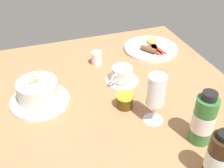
{
  "coord_description": "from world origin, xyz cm",
  "views": [
    {
      "loc": [
        63.46,
        -28.32,
        58.86
      ],
      "look_at": [
        -2.69,
        -5.23,
        8.9
      ],
      "focal_mm": 44.13,
      "sensor_mm": 36.0,
      "label": 1
    }
  ],
  "objects_px": {
    "porridge_bowl": "(38,93)",
    "wine_glass": "(156,93)",
    "coffee_cup": "(122,75)",
    "sauce_bottle_green": "(204,120)",
    "breakfast_plate": "(151,48)",
    "creamer_jug": "(97,58)",
    "sauce_bottle_brown": "(219,158)",
    "jam_jar": "(125,101)"
  },
  "relations": [
    {
      "from": "wine_glass",
      "to": "porridge_bowl",
      "type": "bearing_deg",
      "value": -122.41
    },
    {
      "from": "creamer_jug",
      "to": "sauce_bottle_brown",
      "type": "xyz_separation_m",
      "value": [
        0.62,
        0.12,
        0.04
      ]
    },
    {
      "from": "jam_jar",
      "to": "sauce_bottle_green",
      "type": "bearing_deg",
      "value": 35.92
    },
    {
      "from": "coffee_cup",
      "to": "sauce_bottle_green",
      "type": "distance_m",
      "value": 0.37
    },
    {
      "from": "wine_glass",
      "to": "breakfast_plate",
      "type": "xyz_separation_m",
      "value": [
        -0.42,
        0.19,
        -0.1
      ]
    },
    {
      "from": "creamer_jug",
      "to": "sauce_bottle_green",
      "type": "relative_size",
      "value": 0.35
    },
    {
      "from": "creamer_jug",
      "to": "wine_glass",
      "type": "relative_size",
      "value": 0.36
    },
    {
      "from": "jam_jar",
      "to": "wine_glass",
      "type": "bearing_deg",
      "value": 34.71
    },
    {
      "from": "jam_jar",
      "to": "breakfast_plate",
      "type": "xyz_separation_m",
      "value": [
        -0.33,
        0.25,
        -0.02
      ]
    },
    {
      "from": "creamer_jug",
      "to": "breakfast_plate",
      "type": "xyz_separation_m",
      "value": [
        -0.04,
        0.26,
        -0.02
      ]
    },
    {
      "from": "wine_glass",
      "to": "sauce_bottle_brown",
      "type": "height_order",
      "value": "wine_glass"
    },
    {
      "from": "porridge_bowl",
      "to": "jam_jar",
      "type": "bearing_deg",
      "value": 65.99
    },
    {
      "from": "creamer_jug",
      "to": "wine_glass",
      "type": "bearing_deg",
      "value": 10.38
    },
    {
      "from": "porridge_bowl",
      "to": "wine_glass",
      "type": "height_order",
      "value": "wine_glass"
    },
    {
      "from": "breakfast_plate",
      "to": "sauce_bottle_brown",
      "type": "bearing_deg",
      "value": -12.56
    },
    {
      "from": "sauce_bottle_green",
      "to": "creamer_jug",
      "type": "bearing_deg",
      "value": -162.45
    },
    {
      "from": "jam_jar",
      "to": "coffee_cup",
      "type": "bearing_deg",
      "value": 162.7
    },
    {
      "from": "coffee_cup",
      "to": "porridge_bowl",
      "type": "bearing_deg",
      "value": -85.04
    },
    {
      "from": "creamer_jug",
      "to": "sauce_bottle_green",
      "type": "bearing_deg",
      "value": 17.55
    },
    {
      "from": "sauce_bottle_green",
      "to": "porridge_bowl",
      "type": "bearing_deg",
      "value": -128.14
    },
    {
      "from": "wine_glass",
      "to": "coffee_cup",
      "type": "bearing_deg",
      "value": -175.87
    },
    {
      "from": "sauce_bottle_green",
      "to": "breakfast_plate",
      "type": "relative_size",
      "value": 0.72
    },
    {
      "from": "porridge_bowl",
      "to": "jam_jar",
      "type": "height_order",
      "value": "porridge_bowl"
    },
    {
      "from": "wine_glass",
      "to": "jam_jar",
      "type": "bearing_deg",
      "value": -145.29
    },
    {
      "from": "wine_glass",
      "to": "sauce_bottle_green",
      "type": "height_order",
      "value": "sauce_bottle_green"
    },
    {
      "from": "jam_jar",
      "to": "sauce_bottle_green",
      "type": "relative_size",
      "value": 0.33
    },
    {
      "from": "coffee_cup",
      "to": "breakfast_plate",
      "type": "relative_size",
      "value": 0.53
    },
    {
      "from": "coffee_cup",
      "to": "creamer_jug",
      "type": "bearing_deg",
      "value": -160.48
    },
    {
      "from": "creamer_jug",
      "to": "jam_jar",
      "type": "xyz_separation_m",
      "value": [
        0.29,
        0.01,
        -0.0
      ]
    },
    {
      "from": "porridge_bowl",
      "to": "wine_glass",
      "type": "xyz_separation_m",
      "value": [
        0.2,
        0.32,
        0.07
      ]
    },
    {
      "from": "porridge_bowl",
      "to": "creamer_jug",
      "type": "bearing_deg",
      "value": 124.9
    },
    {
      "from": "porridge_bowl",
      "to": "wine_glass",
      "type": "bearing_deg",
      "value": 57.59
    },
    {
      "from": "porridge_bowl",
      "to": "creamer_jug",
      "type": "relative_size",
      "value": 3.34
    },
    {
      "from": "sauce_bottle_green",
      "to": "sauce_bottle_brown",
      "type": "xyz_separation_m",
      "value": [
        0.12,
        -0.04,
        -0.01
      ]
    },
    {
      "from": "jam_jar",
      "to": "sauce_bottle_green",
      "type": "distance_m",
      "value": 0.26
    },
    {
      "from": "coffee_cup",
      "to": "sauce_bottle_green",
      "type": "bearing_deg",
      "value": 16.69
    },
    {
      "from": "creamer_jug",
      "to": "wine_glass",
      "type": "height_order",
      "value": "wine_glass"
    },
    {
      "from": "creamer_jug",
      "to": "sauce_bottle_brown",
      "type": "relative_size",
      "value": 0.39
    },
    {
      "from": "sauce_bottle_brown",
      "to": "wine_glass",
      "type": "bearing_deg",
      "value": -168.49
    },
    {
      "from": "coffee_cup",
      "to": "jam_jar",
      "type": "relative_size",
      "value": 2.24
    },
    {
      "from": "breakfast_plate",
      "to": "jam_jar",
      "type": "bearing_deg",
      "value": -37.82
    },
    {
      "from": "porridge_bowl",
      "to": "jam_jar",
      "type": "distance_m",
      "value": 0.28
    }
  ]
}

